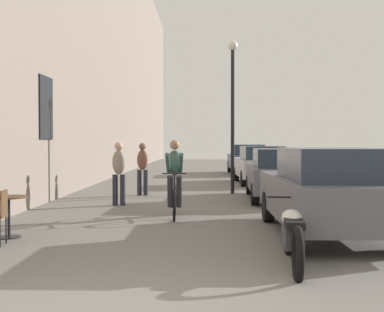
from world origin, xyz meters
name	(u,v)px	position (x,y,z in m)	size (l,w,h in m)	color
building_facade_left	(78,3)	(-3.45, 14.00, 6.64)	(0.54, 68.00, 13.28)	gray
cafe_table_mid	(9,208)	(-2.28, 4.37, 0.52)	(0.64, 0.64, 0.72)	black
cyclist_on_bicycle	(175,180)	(0.44, 6.96, 0.81)	(0.52, 1.76, 1.74)	black
pedestrian_near	(119,170)	(-1.14, 8.91, 0.93)	(0.34, 0.24, 1.66)	#26262D
pedestrian_mid	(142,166)	(-0.83, 11.42, 0.92)	(0.36, 0.28, 1.63)	#26262D
street_lamp	(233,97)	(2.00, 12.08, 3.11)	(0.32, 0.32, 4.90)	black
parked_car_nearest	(327,190)	(3.28, 4.70, 0.81)	(1.89, 4.40, 1.56)	#595960
parked_car_second	(280,173)	(3.25, 10.28, 0.76)	(1.86, 4.20, 1.47)	#595960
parked_car_third	(260,164)	(3.29, 15.97, 0.78)	(1.90, 4.26, 1.50)	#B7B7BC
parked_car_fourth	(247,159)	(3.27, 22.14, 0.79)	(1.85, 4.31, 1.53)	#384C84
parked_motorcycle	(292,235)	(2.31, 2.51, 0.40)	(0.62, 2.15, 0.92)	black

